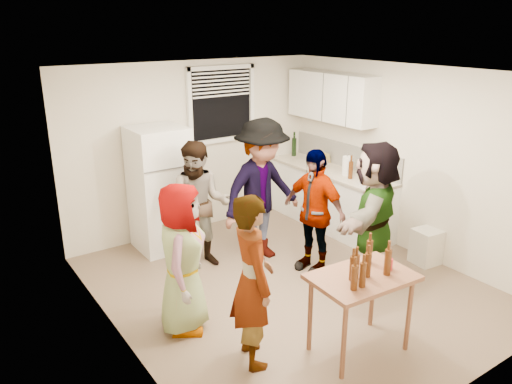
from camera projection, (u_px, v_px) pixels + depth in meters
room at (288, 286)px, 5.98m from camera, size 4.00×4.50×2.50m
window at (222, 104)px, 7.35m from camera, size 1.12×0.10×1.06m
refrigerator at (160, 189)px, 6.76m from camera, size 0.70×0.70×1.70m
counter_lower at (329, 199)px, 7.65m from camera, size 0.60×2.20×0.86m
countertop at (331, 171)px, 7.50m from camera, size 0.64×2.22×0.04m
backsplash at (345, 155)px, 7.59m from camera, size 0.03×2.20×0.36m
upper_cabinets at (331, 97)px, 7.39m from camera, size 0.34×1.60×0.70m
kettle at (322, 168)px, 7.58m from camera, size 0.25×0.22×0.19m
paper_towel at (346, 175)px, 7.22m from camera, size 0.13×0.13×0.28m
wine_bottle at (294, 156)px, 8.26m from camera, size 0.08×0.08×0.30m
beer_bottle_counter at (350, 179)px, 7.05m from camera, size 0.07×0.07×0.25m
blue_cup at (364, 183)px, 6.87m from camera, size 0.10×0.10×0.13m
picture_frame at (326, 157)px, 7.87m from camera, size 0.02×0.18×0.15m
trash_bin at (426, 245)px, 6.47m from camera, size 0.34×0.34×0.46m
serving_table at (357, 349)px, 4.81m from camera, size 0.98×0.69×0.80m
beer_bottle_table at (387, 274)px, 4.57m from camera, size 0.07×0.07×0.25m
red_cup at (388, 269)px, 4.68m from camera, size 0.08×0.08×0.11m
guest_grey at (186, 326)px, 5.17m from camera, size 1.71×1.54×0.50m
guest_stripe at (252, 358)px, 4.68m from camera, size 1.73×1.03×0.39m
guest_back_left at (202, 264)px, 6.51m from camera, size 1.58×1.80×0.62m
guest_back_right at (261, 257)px, 6.71m from camera, size 1.42×2.01×0.70m
guest_black at (311, 268)px, 6.40m from camera, size 1.71×1.18×0.38m
guest_orange at (368, 282)px, 6.07m from camera, size 2.31×2.35×0.52m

